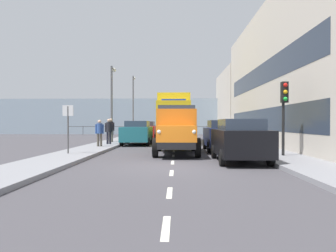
% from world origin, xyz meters
% --- Properties ---
extents(ground_plane, '(80.00, 80.00, 0.00)m').
position_xyz_m(ground_plane, '(0.00, -9.07, 0.00)').
color(ground_plane, '#423F44').
extents(sidewalk_left, '(2.18, 39.58, 0.15)m').
position_xyz_m(sidewalk_left, '(-4.72, -9.07, 0.07)').
color(sidewalk_left, gray).
rests_on(sidewalk_left, ground_plane).
extents(sidewalk_right, '(2.18, 39.58, 0.15)m').
position_xyz_m(sidewalk_right, '(4.72, -9.07, 0.07)').
color(sidewalk_right, gray).
rests_on(sidewalk_right, ground_plane).
extents(road_centreline_markings, '(0.12, 36.38, 0.01)m').
position_xyz_m(road_centreline_markings, '(0.00, -8.82, 0.00)').
color(road_centreline_markings, silver).
rests_on(road_centreline_markings, ground_plane).
extents(building_terrace, '(6.47, 22.13, 9.39)m').
position_xyz_m(building_terrace, '(-9.03, -9.81, 4.69)').
color(building_terrace, beige).
rests_on(building_terrace, ground_plane).
extents(building_far_block, '(6.46, 11.58, 7.92)m').
position_xyz_m(building_far_block, '(-9.04, -27.06, 3.96)').
color(building_far_block, beige).
rests_on(building_far_block, ground_plane).
extents(sea_horizon, '(80.00, 0.80, 5.00)m').
position_xyz_m(sea_horizon, '(0.00, -31.86, 2.50)').
color(sea_horizon, '#8C9EAD').
rests_on(sea_horizon, ground_plane).
extents(seawall_railing, '(28.08, 0.08, 1.20)m').
position_xyz_m(seawall_railing, '(-0.00, -28.26, 0.92)').
color(seawall_railing, '#4C5156').
rests_on(seawall_railing, ground_plane).
extents(truck_vintage_orange, '(2.17, 5.64, 2.43)m').
position_xyz_m(truck_vintage_orange, '(-0.15, -4.17, 1.18)').
color(truck_vintage_orange, black).
rests_on(truck_vintage_orange, ground_plane).
extents(lorry_cargo_yellow, '(2.58, 8.20, 3.87)m').
position_xyz_m(lorry_cargo_yellow, '(0.06, -13.81, 2.08)').
color(lorry_cargo_yellow, gold).
rests_on(lorry_cargo_yellow, ground_plane).
extents(car_black_kerbside_near, '(1.93, 3.94, 1.72)m').
position_xyz_m(car_black_kerbside_near, '(-2.68, -1.31, 0.90)').
color(car_black_kerbside_near, black).
rests_on(car_black_kerbside_near, ground_plane).
extents(car_navy_kerbside_1, '(1.85, 3.92, 1.72)m').
position_xyz_m(car_navy_kerbside_1, '(-2.68, -6.12, 0.89)').
color(car_navy_kerbside_1, navy).
rests_on(car_navy_kerbside_1, ground_plane).
extents(car_teal_oppositeside_0, '(1.98, 4.39, 1.72)m').
position_xyz_m(car_teal_oppositeside_0, '(2.68, -10.97, 0.90)').
color(car_teal_oppositeside_0, '#1E6670').
rests_on(car_teal_oppositeside_0, ground_plane).
extents(car_red_oppositeside_1, '(1.86, 4.38, 1.72)m').
position_xyz_m(car_red_oppositeside_1, '(2.68, -17.64, 0.90)').
color(car_red_oppositeside_1, '#B21E1E').
rests_on(car_red_oppositeside_1, ground_plane).
extents(pedestrian_couple_a, '(0.53, 0.34, 1.61)m').
position_xyz_m(pedestrian_couple_a, '(4.54, -7.44, 1.09)').
color(pedestrian_couple_a, '#4C473D').
rests_on(pedestrian_couple_a, sidewalk_right).
extents(pedestrian_near_railing, '(0.53, 0.34, 1.70)m').
position_xyz_m(pedestrian_near_railing, '(4.41, -9.41, 1.15)').
color(pedestrian_near_railing, black).
rests_on(pedestrian_near_railing, sidewalk_right).
extents(pedestrian_strolling, '(0.53, 0.34, 1.76)m').
position_xyz_m(pedestrian_strolling, '(4.75, -11.64, 1.19)').
color(pedestrian_strolling, '#4C473D').
rests_on(pedestrian_strolling, sidewalk_right).
extents(traffic_light_near, '(0.28, 0.41, 3.20)m').
position_xyz_m(traffic_light_near, '(-4.82, -2.39, 2.47)').
color(traffic_light_near, black).
rests_on(traffic_light_near, sidewalk_left).
extents(lamp_post_promenade, '(0.32, 1.14, 5.76)m').
position_xyz_m(lamp_post_promenade, '(4.78, -12.22, 3.63)').
color(lamp_post_promenade, '#59595B').
rests_on(lamp_post_promenade, sidewalk_right).
extents(lamp_post_far, '(0.32, 1.14, 6.84)m').
position_xyz_m(lamp_post_far, '(4.84, -24.07, 4.20)').
color(lamp_post_far, '#59595B').
rests_on(lamp_post_far, sidewalk_right).
extents(street_sign, '(0.50, 0.07, 2.25)m').
position_xyz_m(street_sign, '(4.92, -3.11, 1.68)').
color(street_sign, '#4C4C4C').
rests_on(street_sign, sidewalk_right).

